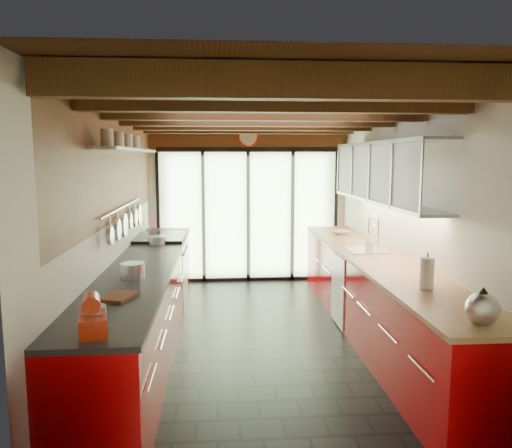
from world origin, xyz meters
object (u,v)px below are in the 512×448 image
(soap_bottle, at_px, (369,244))
(kettle, at_px, (483,307))
(stand_mixer, at_px, (93,317))
(paper_towel, at_px, (427,273))
(bowl, at_px, (341,232))

(soap_bottle, bearing_deg, kettle, -90.00)
(stand_mixer, relative_size, paper_towel, 1.02)
(kettle, distance_m, paper_towel, 0.90)
(stand_mixer, xyz_separation_m, paper_towel, (2.54, 0.89, 0.03))
(stand_mixer, height_order, bowl, stand_mixer)
(bowl, bearing_deg, kettle, -90.00)
(kettle, xyz_separation_m, paper_towel, (-0.00, 0.90, 0.02))
(kettle, relative_size, soap_bottle, 1.57)
(stand_mixer, bearing_deg, soap_bottle, 44.66)
(paper_towel, bearing_deg, bowl, 90.00)
(kettle, bearing_deg, bowl, 90.00)
(stand_mixer, relative_size, soap_bottle, 1.62)
(bowl, bearing_deg, stand_mixer, -123.25)
(bowl, bearing_deg, paper_towel, -90.00)
(paper_towel, xyz_separation_m, soap_bottle, (0.00, 1.62, -0.03))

